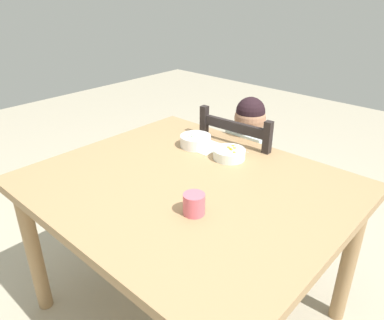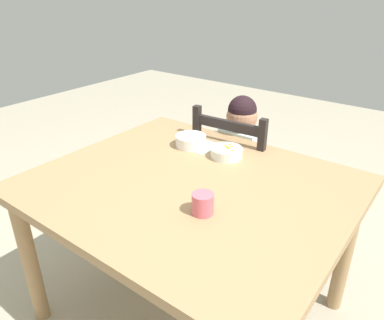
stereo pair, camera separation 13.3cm
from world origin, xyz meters
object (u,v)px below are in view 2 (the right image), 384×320
Objects in this scene: drinking_cup at (203,204)px; spoon at (217,150)px; child_figure at (237,153)px; dining_chair at (237,181)px; bowl_of_carrots at (227,152)px; bowl_of_peas at (191,140)px; dining_table at (190,201)px.

spoon is at bearing 118.23° from drinking_cup.
child_figure reaches higher than drinking_cup.
dining_chair is 0.41m from spoon.
child_figure is 0.34m from bowl_of_carrots.
dining_table is at bearing -53.05° from bowl_of_peas.
bowl_of_peas is at bearing -166.74° from spoon.
child_figure is 0.29m from spoon.
bowl_of_carrots reaches higher than spoon.
dining_chair reaches higher than drinking_cup.
child_figure reaches higher than bowl_of_carrots.
child_figure is 0.81m from drinking_cup.
spoon is 1.70× the size of drinking_cup.
child_figure is at bearing 111.35° from drinking_cup.
bowl_of_peas is 0.60m from drinking_cup.
bowl_of_peas is at bearing -179.96° from bowl_of_carrots.
child_figure is 6.15× the size of bowl_of_peas.
bowl_of_carrots is at bearing 112.18° from drinking_cup.
bowl_of_peas is at bearing -110.19° from dining_chair.
dining_table is 0.64m from dining_chair.
spoon is 0.55m from drinking_cup.
dining_table is 0.60m from child_figure.
dining_table is 9.45× the size of spoon.
child_figure reaches higher than dining_chair.
bowl_of_carrots reaches higher than dining_table.
dining_table is 0.27m from drinking_cup.
dining_table is 1.35× the size of child_figure.
dining_chair reaches higher than spoon.
drinking_cup is at bearing -68.65° from child_figure.
child_figure reaches higher than dining_table.
bowl_of_carrots is at bearing -70.94° from dining_chair.
dining_chair is 11.35× the size of drinking_cup.
dining_chair is (-0.11, 0.60, -0.21)m from dining_table.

